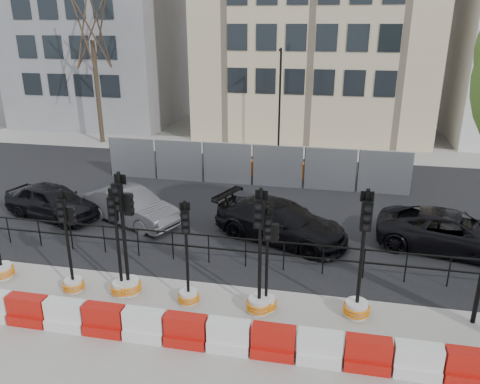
% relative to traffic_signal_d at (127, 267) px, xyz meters
% --- Properties ---
extents(ground, '(120.00, 120.00, 0.00)m').
position_rel_traffic_signal_d_xyz_m(ground, '(1.76, 0.98, -0.87)').
color(ground, '#51514C').
rests_on(ground, ground).
extents(sidewalk_near, '(40.00, 6.00, 0.02)m').
position_rel_traffic_signal_d_xyz_m(sidewalk_near, '(1.76, -2.02, -0.86)').
color(sidewalk_near, gray).
rests_on(sidewalk_near, ground).
extents(road, '(40.00, 14.00, 0.03)m').
position_rel_traffic_signal_d_xyz_m(road, '(1.76, 7.98, -0.85)').
color(road, black).
rests_on(road, ground).
extents(sidewalk_far, '(40.00, 4.00, 0.02)m').
position_rel_traffic_signal_d_xyz_m(sidewalk_far, '(1.76, 16.98, -0.86)').
color(sidewalk_far, gray).
rests_on(sidewalk_far, ground).
extents(building_grey, '(11.00, 9.06, 14.00)m').
position_rel_traffic_signal_d_xyz_m(building_grey, '(-12.24, 22.97, 6.13)').
color(building_grey, gray).
rests_on(building_grey, ground).
extents(kerb_railing, '(18.00, 0.04, 1.00)m').
position_rel_traffic_signal_d_xyz_m(kerb_railing, '(1.76, 2.18, -0.18)').
color(kerb_railing, black).
rests_on(kerb_railing, ground).
extents(heras_fencing, '(14.33, 1.72, 2.00)m').
position_rel_traffic_signal_d_xyz_m(heras_fencing, '(2.33, 10.85, -0.21)').
color(heras_fencing, gray).
rests_on(heras_fencing, ground).
extents(lamp_post_far, '(0.12, 0.56, 6.00)m').
position_rel_traffic_signal_d_xyz_m(lamp_post_far, '(2.26, 15.96, 2.35)').
color(lamp_post_far, black).
rests_on(lamp_post_far, ground).
extents(tree_bare_far, '(2.00, 2.00, 9.00)m').
position_rel_traffic_signal_d_xyz_m(tree_bare_far, '(-9.24, 16.48, 5.79)').
color(tree_bare_far, '#473828').
rests_on(tree_bare_far, ground).
extents(barrier_row, '(16.75, 0.50, 0.80)m').
position_rel_traffic_signal_d_xyz_m(barrier_row, '(1.76, -1.82, -0.50)').
color(barrier_row, red).
rests_on(barrier_row, ground).
extents(traffic_signal_b, '(0.61, 0.61, 3.10)m').
position_rel_traffic_signal_d_xyz_m(traffic_signal_b, '(-1.61, -0.20, -0.13)').
color(traffic_signal_b, silver).
rests_on(traffic_signal_b, ground).
extents(traffic_signal_c, '(0.64, 0.64, 3.26)m').
position_rel_traffic_signal_d_xyz_m(traffic_signal_c, '(-0.17, -0.08, -0.20)').
color(traffic_signal_c, silver).
rests_on(traffic_signal_c, ground).
extents(traffic_signal_d, '(0.72, 0.72, 3.64)m').
position_rel_traffic_signal_d_xyz_m(traffic_signal_d, '(0.00, 0.00, 0.00)').
color(traffic_signal_d, silver).
rests_on(traffic_signal_d, ground).
extents(traffic_signal_e, '(0.60, 0.60, 3.03)m').
position_rel_traffic_signal_d_xyz_m(traffic_signal_e, '(1.81, -0.12, -0.24)').
color(traffic_signal_e, silver).
rests_on(traffic_signal_e, ground).
extents(traffic_signal_f, '(0.59, 0.59, 3.00)m').
position_rel_traffic_signal_d_xyz_m(traffic_signal_f, '(3.95, -0.01, -0.15)').
color(traffic_signal_f, silver).
rests_on(traffic_signal_f, ground).
extents(traffic_signal_g, '(0.69, 0.69, 3.53)m').
position_rel_traffic_signal_d_xyz_m(traffic_signal_g, '(3.78, -0.16, -0.14)').
color(traffic_signal_g, silver).
rests_on(traffic_signal_g, ground).
extents(traffic_signal_h, '(0.70, 0.70, 3.57)m').
position_rel_traffic_signal_d_xyz_m(traffic_signal_h, '(6.32, 0.16, -0.13)').
color(traffic_signal_h, silver).
rests_on(traffic_signal_h, ground).
extents(car_a, '(3.69, 4.89, 1.39)m').
position_rel_traffic_signal_d_xyz_m(car_a, '(-5.22, 4.59, -0.18)').
color(car_a, black).
rests_on(car_a, ground).
extents(car_b, '(4.37, 5.07, 1.33)m').
position_rel_traffic_signal_d_xyz_m(car_b, '(-1.98, 4.74, -0.20)').
color(car_b, '#4E4E53').
rests_on(car_b, ground).
extents(car_c, '(5.24, 6.18, 1.41)m').
position_rel_traffic_signal_d_xyz_m(car_c, '(3.79, 4.39, -0.16)').
color(car_c, black).
rests_on(car_c, ground).
extents(car_d, '(4.18, 5.74, 1.35)m').
position_rel_traffic_signal_d_xyz_m(car_d, '(9.53, 4.71, -0.19)').
color(car_d, black).
rests_on(car_d, ground).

